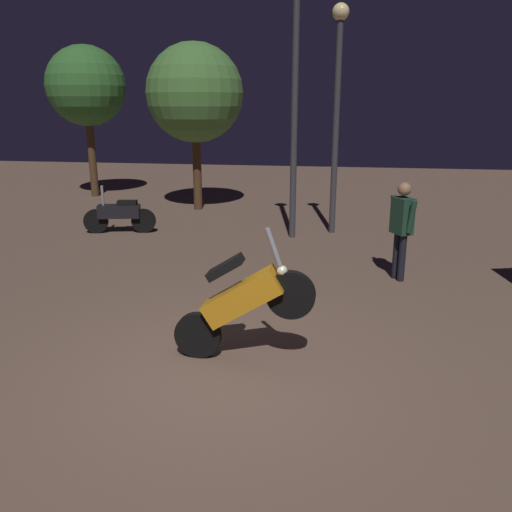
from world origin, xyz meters
TOP-DOWN VIEW (x-y plane):
  - ground_plane at (0.00, 0.00)m, footprint 40.00×40.00m
  - motorcycle_orange_foreground at (0.17, 0.37)m, footprint 1.66×0.32m
  - motorcycle_black_parked_left at (-3.76, 6.17)m, footprint 1.65×0.48m
  - person_rider_beside at (2.29, 3.69)m, footprint 0.41×0.62m
  - streetlamp_near at (0.24, 6.36)m, footprint 0.36×0.36m
  - streetlamp_far at (1.12, 6.96)m, footprint 0.36×0.36m
  - tree_left_bg at (-2.69, 9.19)m, footprint 2.62×2.62m
  - tree_center_bg at (-6.55, 10.79)m, footprint 2.41×2.41m

SIDE VIEW (x-z plane):
  - ground_plane at x=0.00m, z-range 0.00..0.00m
  - motorcycle_black_parked_left at x=-3.76m, z-range -0.12..0.99m
  - motorcycle_orange_foreground at x=0.17m, z-range -0.07..1.56m
  - person_rider_beside at x=2.29m, z-range 0.16..1.84m
  - streetlamp_far at x=1.12m, z-range 0.67..5.61m
  - tree_left_bg at x=-2.69m, z-range 0.92..5.40m
  - tree_center_bg at x=-6.55m, z-range 1.08..5.70m
  - streetlamp_near at x=0.24m, z-range 0.70..6.22m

